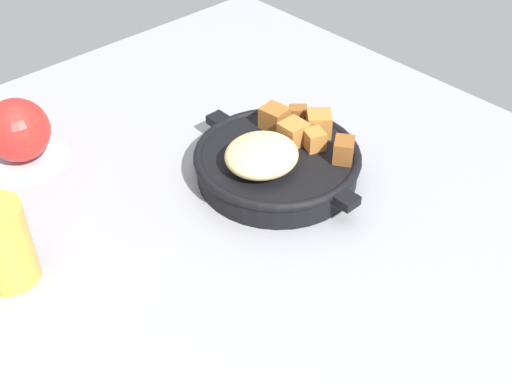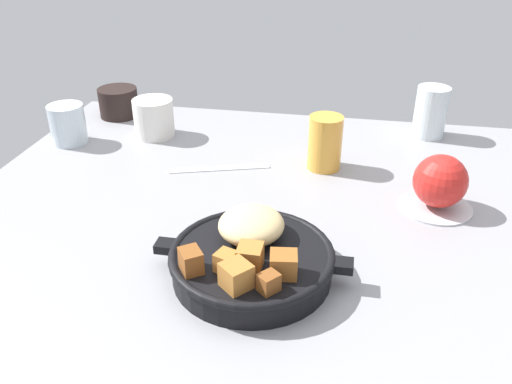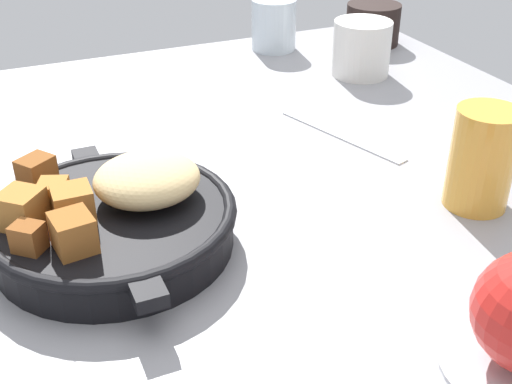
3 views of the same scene
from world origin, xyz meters
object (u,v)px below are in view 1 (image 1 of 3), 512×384
Objects in this scene: cast_iron_skillet at (277,160)px; red_apple at (18,130)px; butter_knife at (143,357)px; juice_glass_amber at (2,244)px.

cast_iron_skillet is 3.07× the size of red_apple.
cast_iron_skillet is at bearing -86.15° from butter_knife.
butter_knife is at bearing -167.45° from juice_glass_amber.
red_apple is at bearing -31.09° from juice_glass_amber.
butter_knife is at bearing 169.16° from red_apple.
cast_iron_skillet is 33.84cm from juice_glass_amber.
juice_glass_amber is (-18.46, 11.13, 0.12)cm from red_apple.
cast_iron_skillet is at bearing -101.83° from juice_glass_amber.
cast_iron_skillet reaches higher than butter_knife.
juice_glass_amber reaches higher than red_apple.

